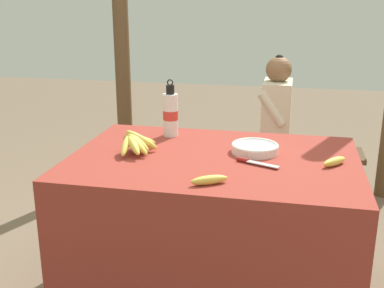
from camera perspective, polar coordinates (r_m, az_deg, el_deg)
name	(u,v)px	position (r m, az deg, el deg)	size (l,w,h in m)	color
market_counter	(213,228)	(2.41, 2.46, -9.96)	(1.35, 0.93, 0.75)	maroon
banana_bunch_ripe	(136,141)	(2.32, -6.68, 0.33)	(0.18, 0.26, 0.12)	#4C381E
serving_bowl	(255,148)	(2.34, 7.46, -0.44)	(0.23, 0.23, 0.04)	white
water_bottle	(171,114)	(2.58, -2.56, 3.61)	(0.08, 0.08, 0.31)	white
loose_banana_front	(209,180)	(1.94, 2.06, -4.28)	(0.16, 0.11, 0.04)	#E0C64C
loose_banana_side	(334,162)	(2.24, 16.53, -2.01)	(0.12, 0.13, 0.04)	#E0C64C
knife	(251,162)	(2.18, 7.04, -2.10)	(0.20, 0.10, 0.02)	#BCBCC1
wooden_bench	(247,154)	(3.66, 6.50, -1.15)	(1.68, 0.32, 0.39)	#4C3823
seated_vendor	(270,120)	(3.54, 9.24, 2.86)	(0.40, 0.39, 1.08)	#473828
banana_bunch_green	(191,136)	(3.69, -0.14, 0.94)	(0.15, 0.23, 0.12)	#4C381E
support_post_near	(121,28)	(3.92, -8.42, 13.39)	(0.12, 0.12, 2.45)	brown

